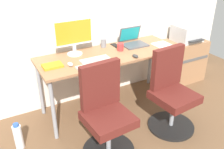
{
  "coord_description": "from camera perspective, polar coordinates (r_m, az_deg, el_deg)",
  "views": [
    {
      "loc": [
        -1.34,
        -2.48,
        1.91
      ],
      "look_at": [
        0.0,
        -0.05,
        0.49
      ],
      "focal_mm": 40.28,
      "sensor_mm": 36.0,
      "label": 1
    }
  ],
  "objects": [
    {
      "name": "ground_plane",
      "position": [
        3.4,
        -0.41,
        -7.06
      ],
      "size": [
        5.28,
        5.28,
        0.0
      ],
      "primitive_type": "plane",
      "color": "brown"
    },
    {
      "name": "printer",
      "position": [
        3.94,
        16.7,
        9.01
      ],
      "size": [
        0.38,
        0.4,
        0.24
      ],
      "color": "#B7B7B7",
      "rests_on": "side_cabinet"
    },
    {
      "name": "paper_pile",
      "position": [
        3.34,
        11.76,
        6.42
      ],
      "size": [
        0.21,
        0.3,
        0.01
      ],
      "primitive_type": "cube",
      "color": "white",
      "rests_on": "desk"
    },
    {
      "name": "desk",
      "position": [
        3.07,
        -0.45,
        3.62
      ],
      "size": [
        1.76,
        0.64,
        0.76
      ],
      "color": "#996B47",
      "rests_on": "ground"
    },
    {
      "name": "open_laptop",
      "position": [
        3.33,
        4.75,
        7.72
      ],
      "size": [
        0.31,
        0.28,
        0.22
      ],
      "color": "#4C4C51",
      "rests_on": "desk"
    },
    {
      "name": "desktop_monitor",
      "position": [
        2.97,
        -8.74,
        9.03
      ],
      "size": [
        0.48,
        0.18,
        0.43
      ],
      "color": "silver",
      "rests_on": "desk"
    },
    {
      "name": "back_wall",
      "position": [
        3.23,
        -4.0,
        16.12
      ],
      "size": [
        4.4,
        0.04,
        2.6
      ],
      "primitive_type": "cube",
      "color": "silver",
      "rests_on": "ground"
    },
    {
      "name": "office_chair_left",
      "position": [
        2.52,
        -1.45,
        -9.14
      ],
      "size": [
        0.54,
        0.54,
        0.94
      ],
      "color": "black",
      "rests_on": "ground"
    },
    {
      "name": "notebook",
      "position": [
        2.77,
        -13.37,
        1.96
      ],
      "size": [
        0.21,
        0.15,
        0.03
      ],
      "primitive_type": "cube",
      "color": "orange",
      "rests_on": "desk"
    },
    {
      "name": "office_chair_right",
      "position": [
        2.93,
        13.28,
        -4.23
      ],
      "size": [
        0.54,
        0.54,
        0.94
      ],
      "color": "black",
      "rests_on": "ground"
    },
    {
      "name": "keyboard_by_monitor",
      "position": [
        2.7,
        -4.61,
        1.95
      ],
      "size": [
        0.34,
        0.12,
        0.02
      ],
      "primitive_type": "cube",
      "color": "#B7B7B7",
      "rests_on": "desk"
    },
    {
      "name": "mouse_by_monitor",
      "position": [
        2.94,
        5.33,
        4.2
      ],
      "size": [
        0.06,
        0.1,
        0.03
      ],
      "primitive_type": "ellipsoid",
      "color": "#2D2D2D",
      "rests_on": "desk"
    },
    {
      "name": "mouse_by_laptop",
      "position": [
        2.76,
        -9.47,
        2.35
      ],
      "size": [
        0.06,
        0.1,
        0.03
      ],
      "primitive_type": "ellipsoid",
      "color": "#B7B7B7",
      "rests_on": "desk"
    },
    {
      "name": "pen_cup",
      "position": [
        3.23,
        -1.96,
        7.13
      ],
      "size": [
        0.07,
        0.07,
        0.1
      ],
      "primitive_type": "cylinder",
      "color": "slate",
      "rests_on": "desk"
    },
    {
      "name": "coffee_mug",
      "position": [
        3.12,
        1.91,
        6.25
      ],
      "size": [
        0.08,
        0.08,
        0.09
      ],
      "primitive_type": "cylinder",
      "color": "red",
      "rests_on": "desk"
    },
    {
      "name": "keyboard_by_laptop",
      "position": [
        2.86,
        -3.92,
        3.4
      ],
      "size": [
        0.34,
        0.12,
        0.02
      ],
      "primitive_type": "cube",
      "color": "#B7B7B7",
      "rests_on": "desk"
    },
    {
      "name": "phone_near_monitor",
      "position": [
        3.29,
        0.75,
        6.63
      ],
      "size": [
        0.07,
        0.14,
        0.01
      ],
      "primitive_type": "cube",
      "color": "black",
      "rests_on": "desk"
    },
    {
      "name": "side_cabinet",
      "position": [
        4.09,
        15.88,
        3.13
      ],
      "size": [
        0.6,
        0.43,
        0.65
      ],
      "color": "#996B47",
      "rests_on": "ground"
    },
    {
      "name": "water_bottle_on_floor",
      "position": [
        2.86,
        -20.51,
        -13.04
      ],
      "size": [
        0.09,
        0.09,
        0.31
      ],
      "color": "white",
      "rests_on": "ground"
    }
  ]
}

